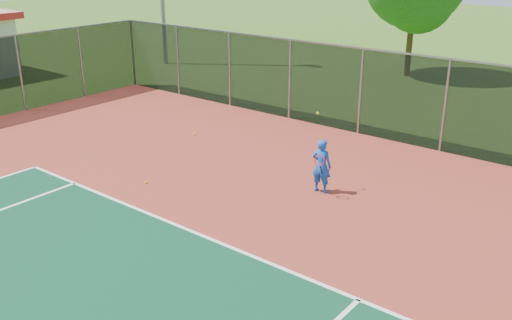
{
  "coord_description": "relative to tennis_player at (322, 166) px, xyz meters",
  "views": [
    {
      "loc": [
        6.15,
        -5.36,
        6.34
      ],
      "look_at": [
        -2.07,
        5.0,
        1.3
      ],
      "focal_mm": 40.0,
      "sensor_mm": 36.0,
      "label": 1
    }
  ],
  "objects": [
    {
      "name": "tennis_player",
      "position": [
        0.0,
        0.0,
        0.0
      ],
      "size": [
        0.6,
        0.63,
        2.18
      ],
      "color": "blue",
      "rests_on": "court_apron"
    },
    {
      "name": "practice_ball_3",
      "position": [
        -6.1,
        1.37,
        -0.71
      ],
      "size": [
        0.07,
        0.07,
        0.07
      ],
      "primitive_type": "sphere",
      "color": "yellow",
      "rests_on": "court_apron"
    },
    {
      "name": "court_apron",
      "position": [
        1.29,
        -4.84,
        -0.76
      ],
      "size": [
        30.0,
        20.0,
        0.02
      ],
      "primitive_type": "cube",
      "color": "#993527",
      "rests_on": "ground"
    },
    {
      "name": "fence_back",
      "position": [
        1.29,
        5.16,
        0.79
      ],
      "size": [
        30.0,
        0.06,
        3.03
      ],
      "color": "black",
      "rests_on": "court_apron"
    },
    {
      "name": "practice_ball_1",
      "position": [
        -4.15,
        -2.57,
        -0.71
      ],
      "size": [
        0.07,
        0.07,
        0.07
      ],
      "primitive_type": "sphere",
      "color": "yellow",
      "rests_on": "court_apron"
    }
  ]
}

